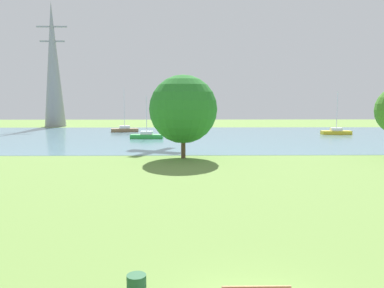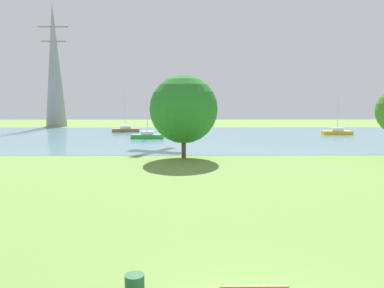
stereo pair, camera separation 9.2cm
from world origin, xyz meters
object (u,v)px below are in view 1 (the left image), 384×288
(sailboat_yellow, at_px, (336,132))
(tree_west_far, at_px, (183,109))
(litter_bin, at_px, (137,288))
(electricity_pylon, at_px, (53,65))
(sailboat_brown, at_px, (125,129))
(sailboat_green, at_px, (147,136))

(sailboat_yellow, bearing_deg, tree_west_far, -134.80)
(tree_west_far, bearing_deg, litter_bin, -92.31)
(tree_west_far, xyz_separation_m, electricity_pylon, (-27.98, 45.37, 8.30))
(sailboat_yellow, distance_m, electricity_pylon, 58.19)
(sailboat_yellow, xyz_separation_m, tree_west_far, (-25.16, -25.33, 4.36))
(sailboat_brown, bearing_deg, sailboat_yellow, -8.94)
(litter_bin, relative_size, sailboat_yellow, 0.11)
(sailboat_yellow, bearing_deg, sailboat_brown, 171.06)
(litter_bin, relative_size, electricity_pylon, 0.03)
(sailboat_green, height_order, tree_west_far, tree_west_far)
(sailboat_brown, distance_m, tree_west_far, 33.09)
(sailboat_brown, distance_m, electricity_pylon, 25.75)
(electricity_pylon, bearing_deg, sailboat_brown, -39.91)
(sailboat_brown, relative_size, sailboat_green, 1.24)
(litter_bin, height_order, sailboat_green, sailboat_green)
(litter_bin, distance_m, sailboat_green, 46.47)
(sailboat_yellow, relative_size, sailboat_green, 1.13)
(sailboat_yellow, xyz_separation_m, electricity_pylon, (-53.14, 20.04, 12.67))
(sailboat_green, xyz_separation_m, electricity_pylon, (-22.39, 26.32, 12.67))
(sailboat_yellow, xyz_separation_m, sailboat_green, (-30.75, -6.28, -0.01))
(sailboat_yellow, bearing_deg, sailboat_green, -168.46)
(sailboat_brown, distance_m, sailboat_yellow, 36.39)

